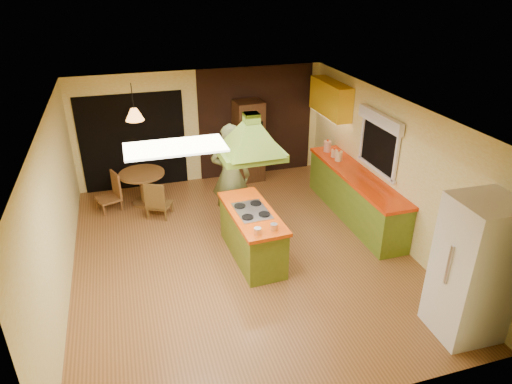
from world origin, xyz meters
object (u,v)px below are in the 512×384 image
object	(u,v)px
wall_oven	(249,141)
refrigerator	(475,269)
canister_large	(327,146)
man	(231,175)
dining_table	(143,182)
kitchen_island	(252,234)

from	to	relation	value
wall_oven	refrigerator	bearing A→B (deg)	-79.64
refrigerator	canister_large	bearing A→B (deg)	91.37
man	dining_table	world-z (taller)	man
kitchen_island	dining_table	xyz separation A→B (m)	(-1.59, 2.52, 0.04)
dining_table	refrigerator	bearing A→B (deg)	-52.87
man	wall_oven	bearing A→B (deg)	-92.61
refrigerator	canister_large	world-z (taller)	refrigerator
man	refrigerator	world-z (taller)	man
kitchen_island	canister_large	bearing A→B (deg)	38.58
man	refrigerator	bearing A→B (deg)	143.83
kitchen_island	dining_table	bearing A→B (deg)	119.41
wall_oven	kitchen_island	bearing A→B (deg)	-108.54
wall_oven	dining_table	xyz separation A→B (m)	(-2.42, -0.57, -0.43)
dining_table	kitchen_island	bearing A→B (deg)	-57.72
wall_oven	canister_large	world-z (taller)	wall_oven
man	canister_large	xyz separation A→B (m)	(2.29, 0.77, 0.04)
man	canister_large	distance (m)	2.42
wall_oven	dining_table	distance (m)	2.52
man	dining_table	size ratio (longest dim) A/B	2.16
refrigerator	dining_table	size ratio (longest dim) A/B	2.15
dining_table	canister_large	bearing A→B (deg)	-7.98
wall_oven	man	bearing A→B (deg)	-118.58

